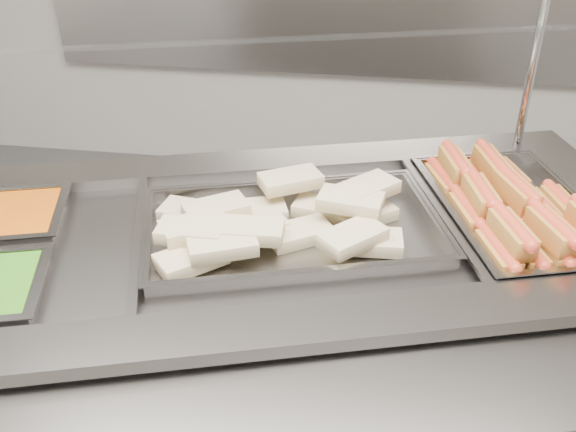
# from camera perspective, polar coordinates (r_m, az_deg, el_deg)

# --- Properties ---
(steam_counter) EXTENTS (2.11, 1.39, 0.93)m
(steam_counter) POSITION_cam_1_polar(r_m,az_deg,el_deg) (1.86, -1.62, -13.09)
(steam_counter) COLOR slate
(steam_counter) RESTS_ON ground
(tray_rail) EXTENTS (1.86, 0.89, 0.05)m
(tray_rail) POSITION_cam_1_polar(r_m,az_deg,el_deg) (1.20, 1.37, -16.47)
(tray_rail) COLOR gray
(tray_rail) RESTS_ON steam_counter
(sneeze_guard) EXTENTS (1.72, 0.79, 0.46)m
(sneeze_guard) POSITION_cam_1_polar(r_m,az_deg,el_deg) (1.62, -3.11, 14.84)
(sneeze_guard) COLOR #B9BABE
(sneeze_guard) RESTS_ON steam_counter
(pan_hotdogs) EXTENTS (0.50, 0.65, 0.10)m
(pan_hotdogs) POSITION_cam_1_polar(r_m,az_deg,el_deg) (1.78, 19.38, -0.33)
(pan_hotdogs) COLOR gray
(pan_hotdogs) RESTS_ON steam_counter
(pan_wraps) EXTENTS (0.79, 0.60, 0.07)m
(pan_wraps) POSITION_cam_1_polar(r_m,az_deg,el_deg) (1.59, 0.37, -1.53)
(pan_wraps) COLOR gray
(pan_wraps) RESTS_ON steam_counter
(pan_beans) EXTENTS (0.37, 0.33, 0.10)m
(pan_beans) POSITION_cam_1_polar(r_m,az_deg,el_deg) (1.79, -24.20, -1.07)
(pan_beans) COLOR gray
(pan_beans) RESTS_ON steam_counter
(hotdogs_in_buns) EXTENTS (0.45, 0.58, 0.12)m
(hotdogs_in_buns) POSITION_cam_1_polar(r_m,az_deg,el_deg) (1.73, 19.42, 0.72)
(hotdogs_in_buns) COLOR #995A20
(hotdogs_in_buns) RESTS_ON pan_hotdogs
(tortilla_wraps) EXTENTS (0.62, 0.46, 0.10)m
(tortilla_wraps) POSITION_cam_1_polar(r_m,az_deg,el_deg) (1.56, -1.03, -0.40)
(tortilla_wraps) COLOR #CDBE89
(tortilla_wraps) RESTS_ON pan_wraps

